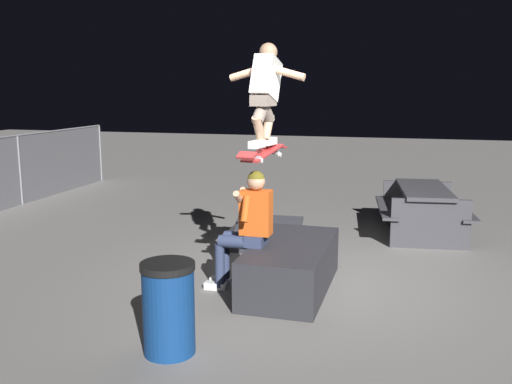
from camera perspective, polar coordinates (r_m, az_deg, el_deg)
ground_plane at (r=6.77m, az=5.54°, el=-9.08°), size 40.00×40.00×0.00m
ledge_box_main at (r=6.47m, az=3.55°, el=-7.49°), size 1.76×0.86×0.54m
person_sitting_on_ledge at (r=6.29m, az=-0.97°, el=-3.20°), size 0.59×0.75×1.37m
skateboard at (r=6.26m, az=0.73°, el=3.97°), size 1.04×0.34×0.14m
skater_airborne at (r=6.27m, az=0.94°, el=10.28°), size 0.63×0.89×1.12m
kicker_ramp at (r=8.27m, az=0.88°, el=-4.86°), size 1.06×1.08×0.45m
picnic_table_back at (r=9.09m, az=16.52°, el=-1.12°), size 1.84×1.53×0.75m
trash_bin at (r=4.99m, az=-8.81°, el=-11.48°), size 0.47×0.47×0.81m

